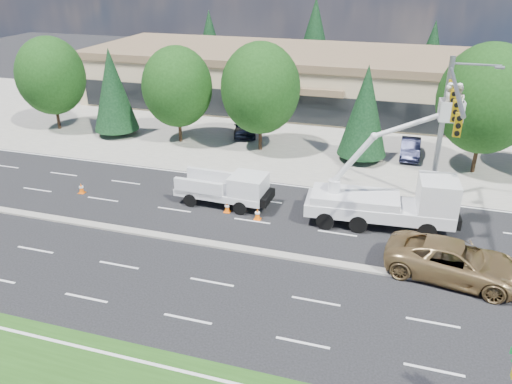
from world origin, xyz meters
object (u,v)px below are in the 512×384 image
(minivan, at_px, (455,261))
(bucket_truck, at_px, (395,197))
(signal_mast, at_px, (447,117))
(utility_pickup, at_px, (228,192))

(minivan, bearing_deg, bucket_truck, 44.35)
(minivan, bearing_deg, signal_mast, 17.09)
(signal_mast, height_order, minivan, signal_mast)
(bucket_truck, xyz_separation_m, minivan, (3.09, -4.36, -0.95))
(bucket_truck, height_order, minivan, bucket_truck)
(utility_pickup, distance_m, minivan, 13.68)
(signal_mast, distance_m, minivan, 8.31)
(bucket_truck, bearing_deg, signal_mast, 39.29)
(utility_pickup, bearing_deg, minivan, -15.82)
(utility_pickup, xyz_separation_m, minivan, (13.02, -4.23, 0.01))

